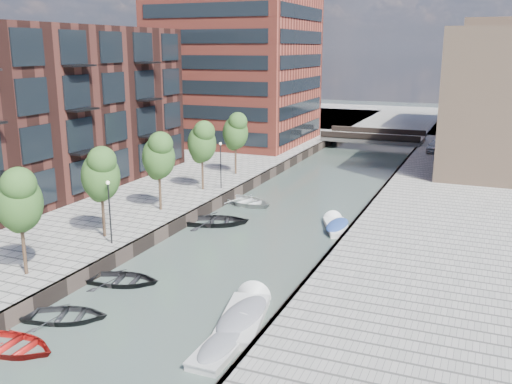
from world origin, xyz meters
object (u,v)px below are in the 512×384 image
Objects in this scene: tree_5 at (202,141)px; sloop_3 at (246,205)px; motorboat_1 at (245,315)px; motorboat_4 at (225,344)px; car at (436,146)px; sloop_2 at (12,350)px; tree_3 at (100,173)px; tree_6 at (235,130)px; sloop_1 at (122,283)px; sloop_4 at (216,224)px; tree_2 at (19,199)px; bridge at (373,137)px; tree_4 at (159,155)px; motorboat_3 at (336,226)px; sloop_0 at (66,320)px.

tree_5 is 1.16× the size of sloop_3.
motorboat_4 is at bearing -84.57° from motorboat_1.
sloop_2 is at bearing -98.69° from car.
tree_3 is 1.00× the size of tree_6.
car reaches higher than sloop_1.
tree_6 reaches higher than sloop_1.
car is (12.89, 33.09, 1.72)m from sloop_4.
bridge is at bearing 81.05° from tree_2.
tree_4 is at bearing 168.26° from sloop_3.
tree_2 is at bearing -90.00° from tree_3.
motorboat_3 is at bearing -95.23° from sloop_4.
motorboat_1 is 16.20m from motorboat_3.
bridge is 2.92× the size of motorboat_4.
tree_3 is 1.36× the size of sloop_2.
car is (4.54, 46.67, 1.49)m from motorboat_1.
tree_6 is 26.65m from car.
tree_6 reaches higher than sloop_3.
tree_5 is 14.41m from motorboat_3.
motorboat_3 is (8.75, 14.77, 0.18)m from sloop_1.
bridge is 55.62m from motorboat_4.
tree_6 is 1.41× the size of sloop_0.
motorboat_3 is (13.04, 3.61, -5.13)m from tree_4.
tree_2 is 21.00m from tree_5.
sloop_1 is (4.28, -11.16, -5.31)m from tree_4.
car is at bearing 84.45° from motorboat_1.
motorboat_4 is at bearing -60.13° from tree_5.
sloop_0 is at bearing -79.25° from tree_5.
tree_6 is (0.00, 7.00, 0.00)m from tree_5.
sloop_0 is 8.94m from motorboat_1.
sloop_3 is at bearing 158.59° from motorboat_3.
tree_2 is at bearing 35.59° from sloop_2.
sloop_0 is at bearing -24.94° from tree_2.
motorboat_4 reaches higher than sloop_1.
tree_3 is at bearing -90.00° from tree_4.
tree_4 reaches higher than sloop_2.
sloop_3 is at bearing 1.29° from tree_5.
tree_4 is at bearing -164.51° from motorboat_3.
tree_5 is at bearing -104.44° from bridge.
tree_2 is 1.26× the size of motorboat_3.
tree_5 is at bearing 165.44° from motorboat_3.
tree_4 is at bearing 81.27° from sloop_4.
tree_5 is 9.08m from sloop_4.
car is (8.65, -5.91, 0.33)m from bridge.
tree_2 and tree_5 have the same top height.
motorboat_4 is at bearing -174.16° from sloop_4.
sloop_3 is 0.87× the size of motorboat_1.
motorboat_3 is (13.04, 17.61, -5.13)m from tree_2.
tree_4 reaches higher than car.
bridge reaches higher than sloop_1.
sloop_1 is at bearing -20.05° from sloop_0.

